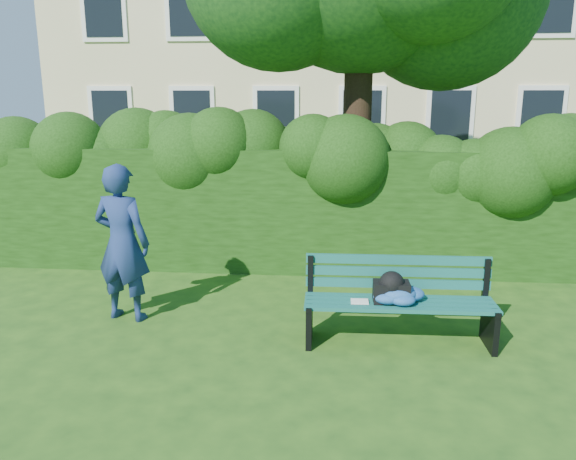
{
  "coord_description": "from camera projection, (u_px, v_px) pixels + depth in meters",
  "views": [
    {
      "loc": [
        0.61,
        -6.03,
        2.56
      ],
      "look_at": [
        0.0,
        0.6,
        0.95
      ],
      "focal_mm": 35.0,
      "sensor_mm": 36.0,
      "label": 1
    }
  ],
  "objects": [
    {
      "name": "ground",
      "position": [
        283.0,
        322.0,
        6.49
      ],
      "size": [
        80.0,
        80.0,
        0.0
      ],
      "primitive_type": "plane",
      "color": "#224816",
      "rests_on": "ground"
    },
    {
      "name": "park_bench",
      "position": [
        397.0,
        298.0,
        5.85
      ],
      "size": [
        1.98,
        0.6,
        0.89
      ],
      "rotation": [
        0.0,
        0.0,
        0.02
      ],
      "color": "#105445",
      "rests_on": "ground"
    },
    {
      "name": "man_reading",
      "position": [
        122.0,
        243.0,
        6.4
      ],
      "size": [
        0.73,
        0.55,
        1.82
      ],
      "primitive_type": "imported",
      "rotation": [
        0.0,
        0.0,
        2.96
      ],
      "color": "navy",
      "rests_on": "ground"
    },
    {
      "name": "hedge",
      "position": [
        298.0,
        208.0,
        8.41
      ],
      "size": [
        10.0,
        1.0,
        1.8
      ],
      "color": "#14320B",
      "rests_on": "ground"
    }
  ]
}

